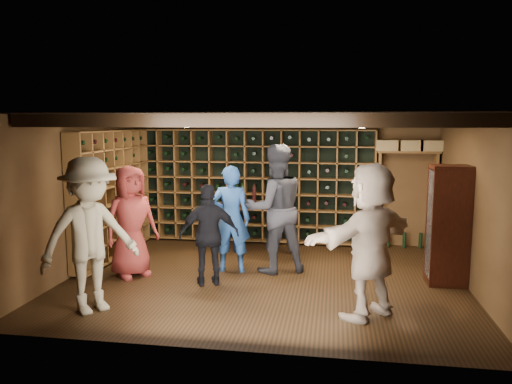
% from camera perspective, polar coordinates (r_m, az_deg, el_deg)
% --- Properties ---
extents(ground, '(6.00, 6.00, 0.00)m').
position_cam_1_polar(ground, '(7.84, 0.95, -9.85)').
color(ground, black).
rests_on(ground, ground).
extents(room_shell, '(6.00, 6.00, 6.00)m').
position_cam_1_polar(room_shell, '(7.52, 1.05, 8.12)').
color(room_shell, '#4E341A').
rests_on(room_shell, ground).
extents(wine_rack_back, '(4.65, 0.30, 2.20)m').
position_cam_1_polar(wine_rack_back, '(9.93, -0.15, 0.73)').
color(wine_rack_back, brown).
rests_on(wine_rack_back, ground).
extents(wine_rack_left, '(0.30, 2.65, 2.20)m').
position_cam_1_polar(wine_rack_left, '(9.17, -16.06, -0.18)').
color(wine_rack_left, brown).
rests_on(wine_rack_left, ground).
extents(crate_shelf, '(1.20, 0.32, 2.07)m').
position_cam_1_polar(crate_shelf, '(9.84, 16.97, 2.77)').
color(crate_shelf, brown).
rests_on(crate_shelf, ground).
extents(display_cabinet, '(0.55, 0.50, 1.75)m').
position_cam_1_polar(display_cabinet, '(7.93, 21.04, -3.80)').
color(display_cabinet, black).
rests_on(display_cabinet, ground).
extents(man_blue_shirt, '(0.66, 0.46, 1.73)m').
position_cam_1_polar(man_blue_shirt, '(8.03, -2.89, -3.08)').
color(man_blue_shirt, navy).
rests_on(man_blue_shirt, ground).
extents(man_grey_suit, '(1.23, 1.12, 2.06)m').
position_cam_1_polar(man_grey_suit, '(7.99, 2.22, -1.92)').
color(man_grey_suit, black).
rests_on(man_grey_suit, ground).
extents(guest_red_floral, '(0.98, 1.01, 1.74)m').
position_cam_1_polar(guest_red_floral, '(8.01, -14.10, -3.28)').
color(guest_red_floral, maroon).
rests_on(guest_red_floral, ground).
extents(guest_woman_black, '(0.96, 0.64, 1.51)m').
position_cam_1_polar(guest_woman_black, '(7.40, -5.37, -4.92)').
color(guest_woman_black, black).
rests_on(guest_woman_black, ground).
extents(guest_khaki, '(1.38, 1.45, 1.98)m').
position_cam_1_polar(guest_khaki, '(6.62, -18.46, -4.74)').
color(guest_khaki, '#7B6F55').
rests_on(guest_khaki, ground).
extents(guest_beige, '(1.65, 1.68, 1.93)m').
position_cam_1_polar(guest_beige, '(6.28, 12.92, -5.46)').
color(guest_beige, gray).
rests_on(guest_beige, ground).
extents(tasting_table, '(1.39, 1.06, 1.22)m').
position_cam_1_polar(tasting_table, '(9.14, -0.13, -1.96)').
color(tasting_table, black).
rests_on(tasting_table, ground).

